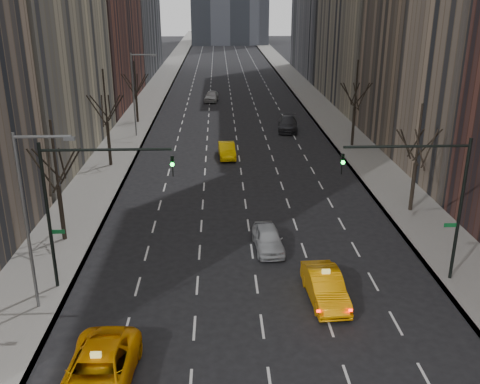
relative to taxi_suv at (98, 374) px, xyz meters
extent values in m
cube|color=slate|center=(-5.36, 66.18, -0.74)|extent=(4.50, 320.00, 0.15)
cube|color=slate|center=(19.14, 66.18, -0.74)|extent=(4.50, 320.00, 0.15)
cylinder|color=black|center=(-5.11, 14.18, 1.12)|extent=(0.28, 0.28, 3.57)
cylinder|color=black|center=(-5.11, 14.18, 5.03)|extent=(0.16, 0.16, 4.25)
cylinder|color=black|center=(-4.96, 15.03, 4.13)|extent=(0.42, 1.80, 2.52)
cylinder|color=black|center=(-4.30, 14.47, 4.13)|extent=(1.74, 0.72, 2.52)
cylinder|color=black|center=(-4.45, 13.63, 4.13)|extent=(1.46, 1.25, 2.52)
cylinder|color=black|center=(-5.26, 13.33, 4.13)|extent=(0.42, 1.80, 2.52)
cylinder|color=black|center=(-5.92, 13.88, 4.13)|extent=(1.74, 0.72, 2.52)
cylinder|color=black|center=(-5.77, 14.73, 4.13)|extent=(1.46, 1.25, 2.52)
cylinder|color=black|center=(-5.11, 30.18, 1.33)|extent=(0.28, 0.28, 3.99)
cylinder|color=black|center=(-5.11, 30.18, 5.70)|extent=(0.16, 0.16, 4.75)
cylinder|color=black|center=(-4.96, 31.03, 4.55)|extent=(0.42, 1.80, 2.52)
cylinder|color=black|center=(-4.30, 30.47, 4.55)|extent=(1.74, 0.72, 2.52)
cylinder|color=black|center=(-4.45, 29.63, 4.55)|extent=(1.46, 1.25, 2.52)
cylinder|color=black|center=(-5.26, 29.33, 4.55)|extent=(0.42, 1.80, 2.52)
cylinder|color=black|center=(-5.92, 29.88, 4.55)|extent=(1.74, 0.72, 2.52)
cylinder|color=black|center=(-5.77, 30.73, 4.55)|extent=(1.46, 1.25, 2.52)
cylinder|color=black|center=(-5.11, 48.18, 1.01)|extent=(0.28, 0.28, 3.36)
cylinder|color=black|center=(-5.11, 48.18, 4.69)|extent=(0.16, 0.16, 4.00)
cylinder|color=black|center=(-4.96, 49.03, 3.92)|extent=(0.42, 1.80, 2.52)
cylinder|color=black|center=(-4.30, 48.47, 3.92)|extent=(1.74, 0.72, 2.52)
cylinder|color=black|center=(-4.45, 47.63, 3.92)|extent=(1.46, 1.25, 2.52)
cylinder|color=black|center=(-5.26, 47.33, 3.92)|extent=(0.42, 1.80, 2.52)
cylinder|color=black|center=(-5.92, 47.88, 3.92)|extent=(1.74, 0.72, 2.52)
cylinder|color=black|center=(-5.77, 48.73, 3.92)|extent=(1.46, 1.25, 2.52)
cylinder|color=black|center=(18.89, 18.18, 1.12)|extent=(0.28, 0.28, 3.57)
cylinder|color=black|center=(18.89, 18.18, 5.03)|extent=(0.16, 0.16, 4.25)
cylinder|color=black|center=(19.04, 19.03, 4.13)|extent=(0.42, 1.80, 2.52)
cylinder|color=black|center=(19.70, 18.47, 4.13)|extent=(1.74, 0.72, 2.52)
cylinder|color=black|center=(19.55, 17.63, 4.13)|extent=(1.46, 1.25, 2.52)
cylinder|color=black|center=(18.74, 17.33, 4.13)|extent=(0.42, 1.80, 2.52)
cylinder|color=black|center=(18.08, 17.88, 4.13)|extent=(1.74, 0.72, 2.52)
cylinder|color=black|center=(18.23, 18.73, 4.13)|extent=(1.46, 1.25, 2.52)
cylinder|color=black|center=(18.89, 36.18, 1.33)|extent=(0.28, 0.28, 3.99)
cylinder|color=black|center=(18.89, 36.18, 5.70)|extent=(0.16, 0.16, 4.75)
cylinder|color=black|center=(19.04, 37.03, 4.55)|extent=(0.42, 1.80, 2.52)
cylinder|color=black|center=(19.70, 36.47, 4.55)|extent=(1.74, 0.72, 2.52)
cylinder|color=black|center=(19.55, 35.63, 4.55)|extent=(1.46, 1.25, 2.52)
cylinder|color=black|center=(18.74, 35.33, 4.55)|extent=(0.42, 1.80, 2.52)
cylinder|color=black|center=(18.08, 35.88, 4.55)|extent=(1.74, 0.72, 2.52)
cylinder|color=black|center=(18.23, 36.73, 4.55)|extent=(1.46, 1.25, 2.52)
cylinder|color=black|center=(-3.91, 8.18, 3.33)|extent=(0.18, 0.18, 8.00)
cylinder|color=black|center=(-0.66, 8.18, 6.93)|extent=(6.50, 0.14, 0.14)
imported|color=black|center=(2.59, 8.18, 6.03)|extent=(0.18, 0.22, 1.10)
sphere|color=#0CFF33|center=(2.59, 8.00, 6.18)|extent=(0.20, 0.20, 0.20)
cube|color=#0C5926|center=(-3.51, 8.18, 2.53)|extent=(0.70, 0.04, 0.22)
cylinder|color=black|center=(17.69, 8.18, 3.33)|extent=(0.18, 0.18, 8.00)
cylinder|color=black|center=(14.44, 8.18, 6.93)|extent=(6.50, 0.14, 0.14)
imported|color=black|center=(11.19, 8.18, 6.03)|extent=(0.18, 0.22, 1.10)
sphere|color=#0CFF33|center=(11.19, 8.00, 6.18)|extent=(0.20, 0.20, 0.20)
cube|color=#0C5926|center=(17.29, 8.18, 2.53)|extent=(0.70, 0.04, 0.22)
cylinder|color=slate|center=(-4.31, 6.18, 3.83)|extent=(0.16, 0.16, 9.00)
cylinder|color=slate|center=(-3.01, 6.18, 8.13)|extent=(2.60, 0.14, 0.14)
cube|color=slate|center=(-1.81, 6.18, 8.03)|extent=(0.50, 0.22, 0.15)
cylinder|color=slate|center=(-4.31, 41.18, 3.83)|extent=(0.16, 0.16, 9.00)
cylinder|color=slate|center=(-3.01, 41.18, 8.13)|extent=(2.60, 0.14, 0.14)
cube|color=slate|center=(-1.81, 41.18, 8.03)|extent=(0.50, 0.22, 0.15)
imported|color=#FAA105|center=(0.00, 0.00, 0.00)|extent=(2.89, 5.95, 1.63)
imported|color=#F99B05|center=(10.31, 6.40, -0.03)|extent=(1.94, 4.84, 1.56)
imported|color=#ADB0B5|center=(7.90, 12.46, -0.10)|extent=(1.97, 4.32, 1.44)
imported|color=#FFC505|center=(5.69, 32.65, -0.09)|extent=(1.77, 4.49, 1.45)
imported|color=#29292E|center=(13.01, 43.39, -0.02)|extent=(2.80, 5.66, 1.58)
imported|color=beige|center=(3.92, 61.94, -0.03)|extent=(2.30, 4.76, 1.57)
camera|label=1|loc=(4.94, -17.57, 14.14)|focal=40.00mm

